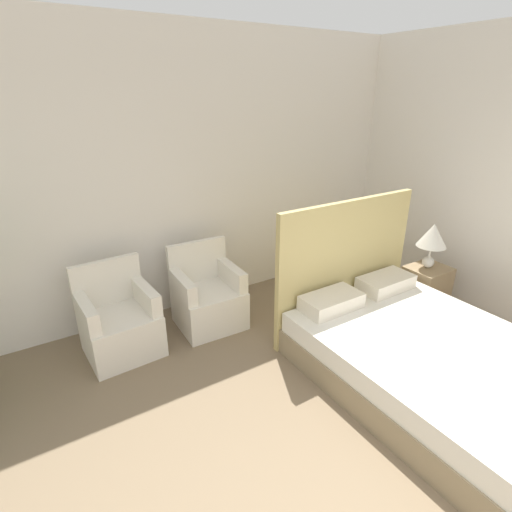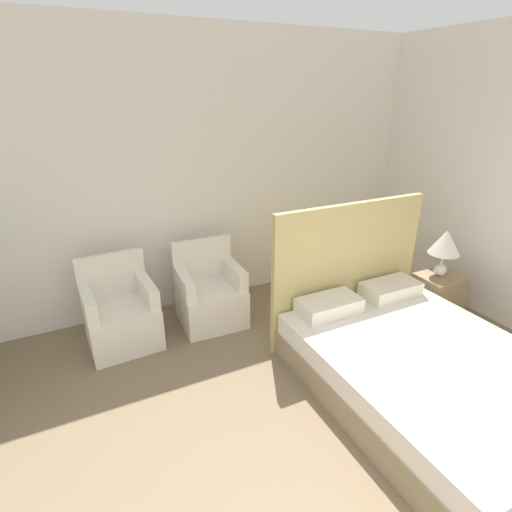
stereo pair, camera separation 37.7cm
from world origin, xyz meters
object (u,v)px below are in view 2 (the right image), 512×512
object	(u,v)px
armchair_near_window_left	(122,318)
table_lamp	(445,244)
nightstand	(437,296)
bed	(419,363)
armchair_near_window_right	(210,298)

from	to	relation	value
armchair_near_window_left	table_lamp	size ratio (longest dim) A/B	1.70
nightstand	table_lamp	size ratio (longest dim) A/B	0.96
nightstand	table_lamp	bearing A→B (deg)	118.98
bed	nightstand	size ratio (longest dim) A/B	4.50
bed	armchair_near_window_left	world-z (taller)	bed
bed	nightstand	bearing A→B (deg)	35.07
armchair_near_window_right	table_lamp	bearing A→B (deg)	-21.36
bed	armchair_near_window_left	size ratio (longest dim) A/B	2.55
armchair_near_window_right	nightstand	size ratio (longest dim) A/B	1.76
table_lamp	armchair_near_window_left	bearing A→B (deg)	162.90
armchair_near_window_right	nightstand	world-z (taller)	armchair_near_window_right
bed	armchair_near_window_right	distance (m)	2.07
bed	nightstand	world-z (taller)	bed
armchair_near_window_left	table_lamp	world-z (taller)	table_lamp
armchair_near_window_left	armchair_near_window_right	world-z (taller)	same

